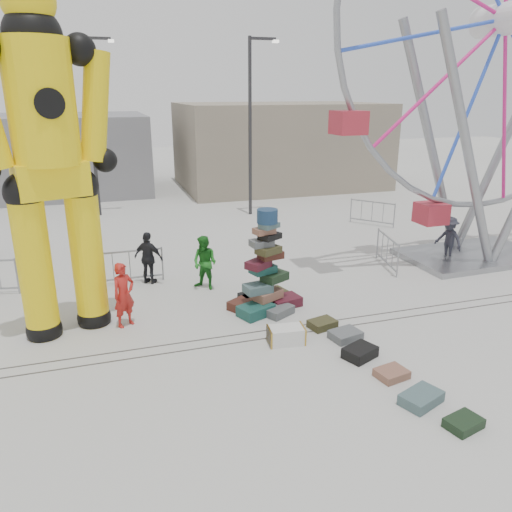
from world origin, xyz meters
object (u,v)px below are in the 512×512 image
object	(u,v)px
steamer_trunk	(286,335)
barricade_wheel_back	(372,213)
lamp_post_left	(93,119)
ferris_wheel	(501,54)
pedestrian_black	(149,258)
pedestrian_red	(124,295)
barricade_dummy_c	(130,267)
suitcase_tower	(265,281)
pedestrian_green	(205,263)
crash_test_dummy	(48,154)
lamp_post_right	(252,119)
pedestrian_grey	(449,239)
barricade_wheel_front	(387,252)

from	to	relation	value
steamer_trunk	barricade_wheel_back	world-z (taller)	barricade_wheel_back
lamp_post_left	barricade_wheel_back	world-z (taller)	lamp_post_left
ferris_wheel	pedestrian_black	bearing A→B (deg)	173.19
pedestrian_red	barricade_dummy_c	bearing A→B (deg)	51.70
suitcase_tower	pedestrian_green	distance (m)	2.29
suitcase_tower	barricade_wheel_back	distance (m)	10.22
ferris_wheel	barricade_wheel_back	size ratio (longest dim) A/B	6.94
crash_test_dummy	barricade_dummy_c	bearing A→B (deg)	40.93
ferris_wheel	crash_test_dummy	bearing A→B (deg)	-174.93
ferris_wheel	suitcase_tower	bearing A→B (deg)	-169.27
lamp_post_right	barricade_wheel_back	size ratio (longest dim) A/B	4.00
ferris_wheel	barricade_dummy_c	bearing A→B (deg)	172.71
suitcase_tower	pedestrian_green	xyz separation A→B (m)	(-1.27, 1.90, 0.04)
ferris_wheel	pedestrian_black	world-z (taller)	ferris_wheel
pedestrian_grey	barricade_dummy_c	bearing A→B (deg)	-112.10
pedestrian_grey	pedestrian_red	bearing A→B (deg)	-96.75
ferris_wheel	pedestrian_black	distance (m)	12.83
pedestrian_black	pedestrian_red	bearing A→B (deg)	107.79
suitcase_tower	barricade_dummy_c	xyz separation A→B (m)	(-3.41, 3.02, -0.23)
barricade_wheel_front	pedestrian_red	distance (m)	8.95
pedestrian_green	pedestrian_red	bearing A→B (deg)	-98.07
pedestrian_red	barricade_wheel_back	bearing A→B (deg)	0.35
lamp_post_right	pedestrian_black	size ratio (longest dim) A/B	4.86
suitcase_tower	crash_test_dummy	bearing A→B (deg)	156.98
steamer_trunk	lamp_post_left	bearing A→B (deg)	110.92
steamer_trunk	pedestrian_green	size ratio (longest dim) A/B	0.52
barricade_wheel_back	pedestrian_black	xyz separation A→B (m)	(-10.22, -4.19, 0.27)
ferris_wheel	barricade_wheel_front	distance (m)	7.17
ferris_wheel	pedestrian_green	distance (m)	11.44
steamer_trunk	pedestrian_green	world-z (taller)	pedestrian_green
steamer_trunk	pedestrian_green	bearing A→B (deg)	111.70
crash_test_dummy	pedestrian_red	xyz separation A→B (m)	(1.36, -0.19, -3.53)
suitcase_tower	barricade_wheel_back	world-z (taller)	suitcase_tower
steamer_trunk	pedestrian_grey	size ratio (longest dim) A/B	0.54
steamer_trunk	pedestrian_black	size ratio (longest dim) A/B	0.52
barricade_dummy_c	barricade_wheel_back	world-z (taller)	same
lamp_post_right	barricade_wheel_back	xyz separation A→B (m)	(4.47, -3.62, -3.93)
lamp_post_left	steamer_trunk	distance (m)	15.85
suitcase_tower	pedestrian_black	bearing A→B (deg)	114.41
barricade_wheel_back	ferris_wheel	bearing A→B (deg)	-28.66
crash_test_dummy	pedestrian_green	bearing A→B (deg)	5.76
pedestrian_red	pedestrian_green	distance (m)	3.08
lamp_post_right	barricade_wheel_front	xyz separation A→B (m)	(2.09, -8.74, -3.93)
barricade_dummy_c	pedestrian_green	xyz separation A→B (m)	(2.13, -1.12, 0.27)
suitcase_tower	pedestrian_grey	bearing A→B (deg)	-5.98
crash_test_dummy	pedestrian_red	bearing A→B (deg)	-25.57
barricade_wheel_front	barricade_wheel_back	xyz separation A→B (m)	(2.38, 5.12, 0.00)
ferris_wheel	barricade_dummy_c	size ratio (longest dim) A/B	6.94
suitcase_tower	ferris_wheel	distance (m)	10.56
lamp_post_left	ferris_wheel	bearing A→B (deg)	-40.78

